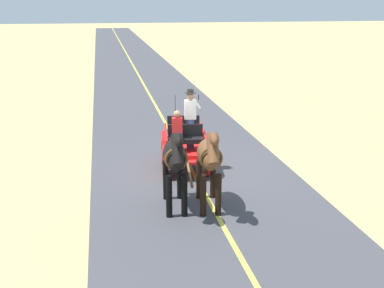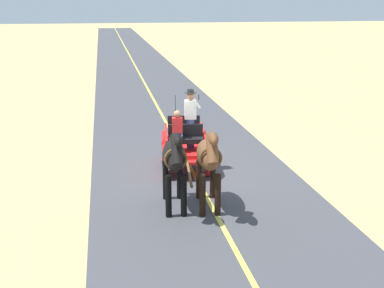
{
  "view_description": "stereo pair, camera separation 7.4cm",
  "coord_description": "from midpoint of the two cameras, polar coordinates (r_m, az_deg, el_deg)",
  "views": [
    {
      "loc": [
        2.57,
        13.53,
        4.97
      ],
      "look_at": [
        0.16,
        0.87,
        1.1
      ],
      "focal_mm": 44.81,
      "sensor_mm": 36.0,
      "label": 1
    },
    {
      "loc": [
        2.5,
        13.55,
        4.97
      ],
      "look_at": [
        0.16,
        0.87,
        1.1
      ],
      "focal_mm": 44.81,
      "sensor_mm": 36.0,
      "label": 2
    }
  ],
  "objects": [
    {
      "name": "horse_drawn_carriage",
      "position": [
        14.6,
        -0.99,
        0.17
      ],
      "size": [
        1.68,
        4.52,
        2.5
      ],
      "color": "red",
      "rests_on": "ground"
    },
    {
      "name": "horse_near_side",
      "position": [
        11.59,
        1.87,
        -1.63
      ],
      "size": [
        0.73,
        2.14,
        2.21
      ],
      "color": "brown",
      "rests_on": "ground"
    },
    {
      "name": "ground_plane",
      "position": [
        14.65,
        -0.19,
        -3.13
      ],
      "size": [
        200.0,
        200.0,
        0.0
      ],
      "primitive_type": "plane",
      "color": "tan"
    },
    {
      "name": "road_centre_stripe",
      "position": [
        14.64,
        -0.19,
        -3.1
      ],
      "size": [
        0.12,
        160.0,
        0.0
      ],
      "primitive_type": "cube",
      "color": "#DBCC4C",
      "rests_on": "road_surface"
    },
    {
      "name": "road_surface",
      "position": [
        14.64,
        -0.19,
        -3.12
      ],
      "size": [
        6.04,
        160.0,
        0.01
      ],
      "primitive_type": "cube",
      "color": "#424247",
      "rests_on": "ground"
    },
    {
      "name": "horse_off_side",
      "position": [
        11.54,
        -2.25,
        -1.73
      ],
      "size": [
        0.66,
        2.13,
        2.21
      ],
      "color": "black",
      "rests_on": "ground"
    }
  ]
}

